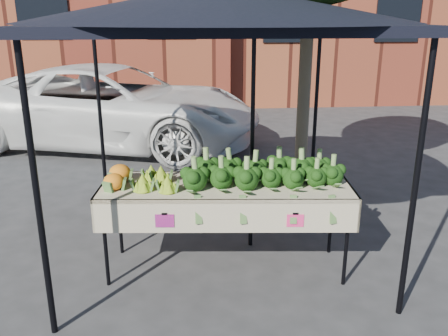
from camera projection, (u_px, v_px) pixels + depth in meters
ground at (212, 271)px, 4.74m from camera, size 90.00×90.00×0.00m
table at (226, 227)px, 4.69m from camera, size 2.46×1.00×0.90m
canopy at (218, 124)px, 4.92m from camera, size 3.16×3.16×2.74m
broccoli_heap at (263, 169)px, 4.56m from camera, size 1.56×0.59×0.28m
romanesco_cluster at (156, 174)px, 4.49m from camera, size 0.45×0.59×0.22m
cauliflower_pair at (117, 176)px, 4.49m from camera, size 0.25×0.45×0.19m
street_tree at (307, 35)px, 5.53m from camera, size 2.26×2.26×4.45m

